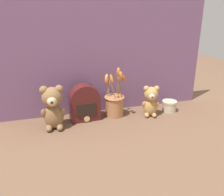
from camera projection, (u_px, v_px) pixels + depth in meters
name	position (u px, v px, depth m)	size (l,w,h in m)	color
ground_plane	(113.00, 120.00, 1.48)	(4.00, 4.00, 0.00)	brown
backdrop_wall	(105.00, 56.00, 1.51)	(1.36, 0.02, 0.74)	#704C70
teddy_bear_large	(53.00, 107.00, 1.33)	(0.14, 0.13, 0.26)	olive
teddy_bear_medium	(151.00, 100.00, 1.50)	(0.11, 0.10, 0.20)	tan
flower_vase	(114.00, 103.00, 1.51)	(0.13, 0.15, 0.33)	#AD7047
vintage_radio	(85.00, 103.00, 1.45)	(0.19, 0.10, 0.23)	#4C1919
decorative_tin_tall	(169.00, 106.00, 1.60)	(0.10, 0.10, 0.07)	beige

